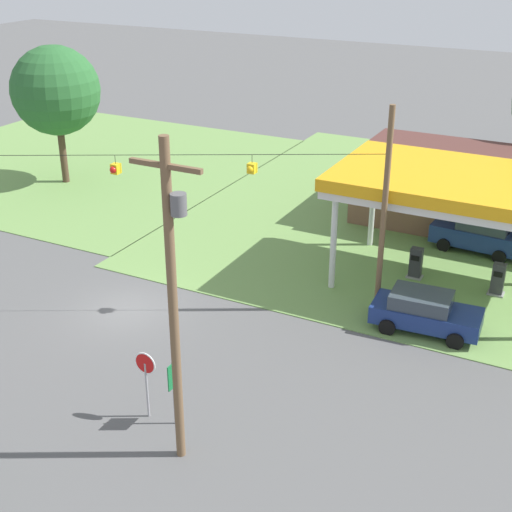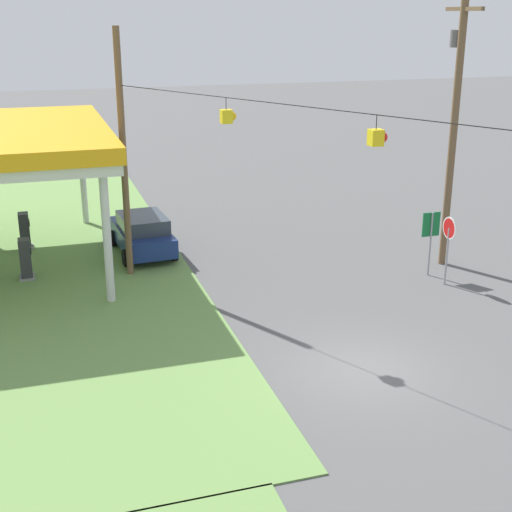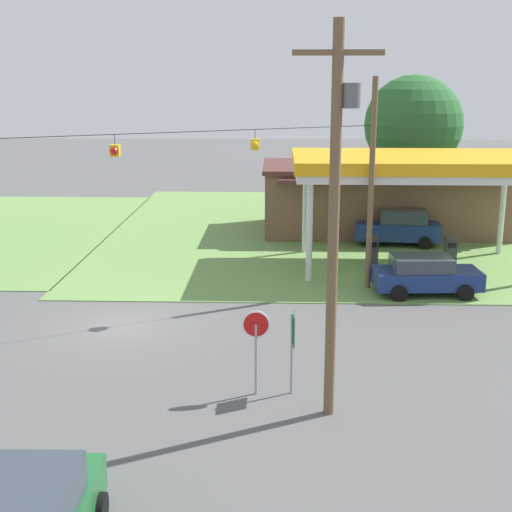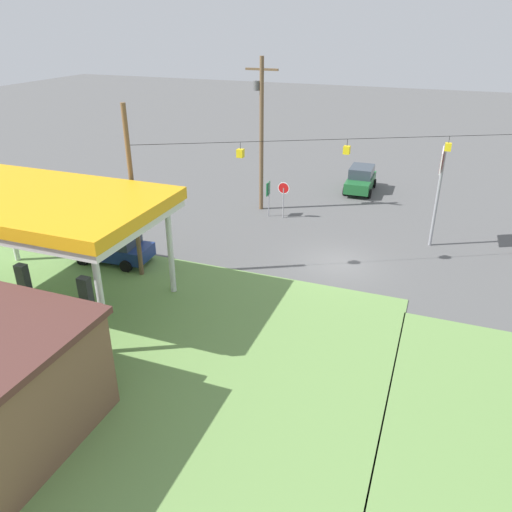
{
  "view_description": "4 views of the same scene",
  "coord_description": "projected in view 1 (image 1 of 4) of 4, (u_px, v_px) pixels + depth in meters",
  "views": [
    {
      "loc": [
        17.14,
        -21.33,
        14.94
      ],
      "look_at": [
        5.16,
        2.0,
        2.84
      ],
      "focal_mm": 50.0,
      "sensor_mm": 36.0,
      "label": 1
    },
    {
      "loc": [
        -15.73,
        8.05,
        9.23
      ],
      "look_at": [
        2.58,
        2.26,
        2.68
      ],
      "focal_mm": 50.0,
      "sensor_mm": 36.0,
      "label": 2
    },
    {
      "loc": [
        5.65,
        -24.42,
        8.82
      ],
      "look_at": [
        4.72,
        3.71,
        1.71
      ],
      "focal_mm": 50.0,
      "sensor_mm": 36.0,
      "label": 3
    },
    {
      "loc": [
        -4.54,
        24.79,
        12.34
      ],
      "look_at": [
        3.54,
        3.48,
        1.42
      ],
      "focal_mm": 35.0,
      "sensor_mm": 36.0,
      "label": 4
    }
  ],
  "objects": [
    {
      "name": "signal_span_gantry",
      "position": [
        119.0,
        207.0,
        28.6
      ],
      "size": [
        19.16,
        10.24,
        8.85
      ],
      "color": "brown",
      "rests_on": "ground"
    },
    {
      "name": "car_at_pumps_front",
      "position": [
        425.0,
        311.0,
        28.73
      ],
      "size": [
        4.44,
        2.32,
        1.65
      ],
      "rotation": [
        0.0,
        0.0,
        0.06
      ],
      "color": "navy",
      "rests_on": "ground"
    },
    {
      "name": "fuel_pump_far",
      "position": [
        498.0,
        280.0,
        31.57
      ],
      "size": [
        0.71,
        0.56,
        1.53
      ],
      "color": "gray",
      "rests_on": "ground"
    },
    {
      "name": "ground_plane",
      "position": [
        128.0,
        310.0,
        30.6
      ],
      "size": [
        160.0,
        160.0,
        0.0
      ],
      "primitive_type": "plane",
      "color": "#565656"
    },
    {
      "name": "gas_station_canopy",
      "position": [
        467.0,
        187.0,
        30.63
      ],
      "size": [
        11.33,
        6.77,
        5.31
      ],
      "color": "silver",
      "rests_on": "ground"
    },
    {
      "name": "utility_pole_main",
      "position": [
        174.0,
        293.0,
        19.84
      ],
      "size": [
        2.2,
        0.44,
        10.18
      ],
      "color": "brown",
      "rests_on": "ground"
    },
    {
      "name": "tree_west_verge",
      "position": [
        56.0,
        91.0,
        43.56
      ],
      "size": [
        5.45,
        5.45,
        8.62
      ],
      "color": "#4C3828",
      "rests_on": "ground"
    },
    {
      "name": "grass_verge_opposite_corner",
      "position": [
        80.0,
        161.0,
        50.15
      ],
      "size": [
        24.0,
        24.0,
        0.04
      ],
      "primitive_type": "cube",
      "color": "#6B934C",
      "rests_on": "ground"
    },
    {
      "name": "car_at_pumps_rear",
      "position": [
        479.0,
        233.0,
        35.82
      ],
      "size": [
        4.6,
        2.36,
        1.96
      ],
      "rotation": [
        0.0,
        0.0,
        3.07
      ],
      "color": "navy",
      "rests_on": "ground"
    },
    {
      "name": "stop_sign_roadside",
      "position": [
        146.0,
        371.0,
        23.21
      ],
      "size": [
        0.8,
        0.08,
        2.5
      ],
      "rotation": [
        0.0,
        0.0,
        3.14
      ],
      "color": "#99999E",
      "rests_on": "ground"
    },
    {
      "name": "fuel_pump_near",
      "position": [
        416.0,
        264.0,
        33.11
      ],
      "size": [
        0.71,
        0.56,
        1.53
      ],
      "color": "gray",
      "rests_on": "ground"
    },
    {
      "name": "gas_station_store",
      "position": [
        489.0,
        192.0,
        38.42
      ],
      "size": [
        14.06,
        7.1,
        3.9
      ],
      "color": "brown",
      "rests_on": "ground"
    },
    {
      "name": "route_sign",
      "position": [
        174.0,
        381.0,
        22.88
      ],
      "size": [
        0.1,
        0.7,
        2.4
      ],
      "color": "gray",
      "rests_on": "ground"
    }
  ]
}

